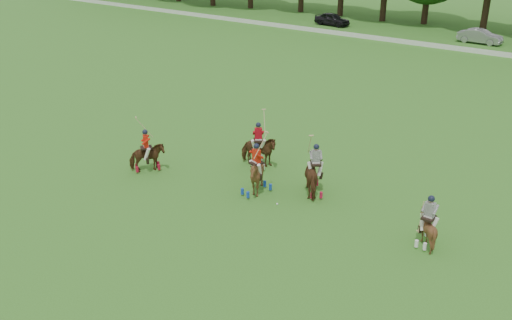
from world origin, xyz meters
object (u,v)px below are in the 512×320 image
Objects in this scene: polo_red_b at (258,151)px; polo_stripe_b at (427,228)px; car_mid at (480,36)px; polo_red_c at (256,176)px; polo_stripe_a at (315,176)px; polo_red_a at (147,157)px; car_left at (332,19)px; polo_ball at (277,204)px.

polo_red_b reaches higher than polo_stripe_b.
car_mid is 1.39× the size of polo_red_c.
polo_red_a is at bearing -161.00° from polo_stripe_a.
polo_red_a is (-4.45, -39.92, 0.09)m from car_mid.
polo_red_b is at bearing -150.70° from car_left.
polo_red_b is at bearing -178.35° from car_mid.
polo_stripe_b is at bearing -164.44° from car_mid.
polo_red_c is (5.78, 1.15, 0.12)m from polo_red_a.
polo_red_a is at bearing 175.86° from car_mid.
car_left is 42.09m from polo_stripe_a.
car_mid is at bearing 89.43° from polo_red_b.
polo_red_b reaches higher than polo_ball.
polo_red_a reaches higher than car_mid.
polo_ball is at bearing -148.51° from car_left.
car_mid is 46.11× the size of polo_ball.
polo_red_c is at bearing -177.71° from polo_stripe_b.
polo_red_c is at bearing 11.24° from polo_red_a.
polo_ball is at bearing -174.06° from polo_stripe_b.
polo_stripe_b reaches higher than polo_ball.
polo_red_b is at bearing 137.12° from polo_ball.
polo_red_c reaches higher than polo_red_a.
polo_ball is at bearing 6.32° from polo_red_a.
polo_red_c is (17.57, -38.77, 0.20)m from car_left.
car_left is at bearing 113.64° from polo_red_b.
polo_stripe_a is 2.22m from polo_ball.
polo_red_c is 1.42× the size of polo_stripe_b.
polo_red_a is at bearing -173.68° from polo_ball.
polo_red_c is (1.69, -2.49, 0.06)m from polo_red_b.
polo_red_b reaches higher than car_mid.
polo_red_c is 33.10× the size of polo_ball.
car_left is at bearing 123.40° from polo_stripe_b.
car_mid is 1.53× the size of polo_red_a.
car_mid is at bearing -84.35° from car_left.
car_mid is at bearing 91.96° from polo_red_c.
polo_red_a reaches higher than polo_stripe_b.
car_mid is 1.41× the size of polo_stripe_a.
car_left is 41.62m from polo_red_a.
polo_stripe_a reaches higher than polo_red_b.
polo_red_a is 0.91× the size of polo_red_c.
polo_stripe_a is at bearing -172.50° from car_mid.
polo_stripe_b is (5.68, -1.26, -0.14)m from polo_stripe_a.
polo_stripe_a reaches higher than polo_ball.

